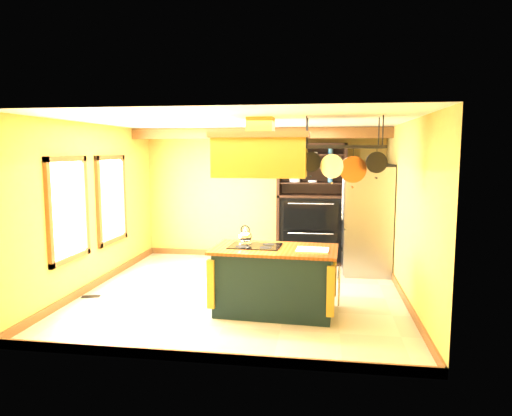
% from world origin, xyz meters
% --- Properties ---
extents(floor, '(5.00, 5.00, 0.00)m').
position_xyz_m(floor, '(0.00, 0.00, 0.00)').
color(floor, beige).
rests_on(floor, ground).
extents(ceiling, '(5.00, 5.00, 0.00)m').
position_xyz_m(ceiling, '(0.00, 0.00, 2.70)').
color(ceiling, white).
rests_on(ceiling, wall_back).
extents(wall_back, '(5.00, 0.02, 2.70)m').
position_xyz_m(wall_back, '(0.00, 2.50, 1.35)').
color(wall_back, gold).
rests_on(wall_back, floor).
extents(wall_front, '(5.00, 0.02, 2.70)m').
position_xyz_m(wall_front, '(0.00, -2.50, 1.35)').
color(wall_front, gold).
rests_on(wall_front, floor).
extents(wall_left, '(0.02, 5.00, 2.70)m').
position_xyz_m(wall_left, '(-2.50, 0.00, 1.35)').
color(wall_left, gold).
rests_on(wall_left, floor).
extents(wall_right, '(0.02, 5.00, 2.70)m').
position_xyz_m(wall_right, '(2.50, 0.00, 1.35)').
color(wall_right, gold).
rests_on(wall_right, floor).
extents(ceiling_beam, '(5.00, 0.15, 0.20)m').
position_xyz_m(ceiling_beam, '(0.00, 1.70, 2.59)').
color(ceiling_beam, brown).
rests_on(ceiling_beam, ceiling).
extents(window_near, '(0.06, 1.06, 1.56)m').
position_xyz_m(window_near, '(-2.47, -0.80, 1.40)').
color(window_near, brown).
rests_on(window_near, wall_left).
extents(window_far, '(0.06, 1.06, 1.56)m').
position_xyz_m(window_far, '(-2.47, 0.60, 1.40)').
color(window_far, brown).
rests_on(window_far, wall_left).
extents(kitchen_island, '(1.77, 1.05, 1.11)m').
position_xyz_m(kitchen_island, '(0.60, -0.83, 0.47)').
color(kitchen_island, black).
rests_on(kitchen_island, floor).
extents(range_hood, '(1.31, 0.74, 0.80)m').
position_xyz_m(range_hood, '(0.40, -0.83, 2.23)').
color(range_hood, '#AA822A').
rests_on(range_hood, ceiling).
extents(pot_rack, '(1.12, 0.53, 0.87)m').
position_xyz_m(pot_rack, '(1.50, -0.83, 2.21)').
color(pot_rack, black).
rests_on(pot_rack, ceiling).
extents(refrigerator, '(0.85, 1.01, 1.98)m').
position_xyz_m(refrigerator, '(2.05, 1.58, 0.97)').
color(refrigerator, gray).
rests_on(refrigerator, floor).
extents(hutch, '(1.36, 0.62, 2.41)m').
position_xyz_m(hutch, '(1.02, 2.24, 0.92)').
color(hutch, black).
rests_on(hutch, floor).
extents(floor_register, '(0.30, 0.19, 0.01)m').
position_xyz_m(floor_register, '(-2.30, -0.58, 0.01)').
color(floor_register, black).
rests_on(floor_register, floor).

